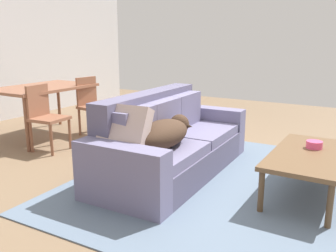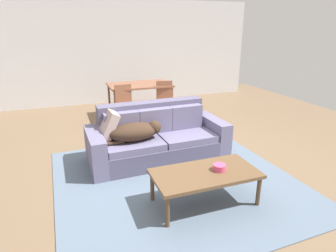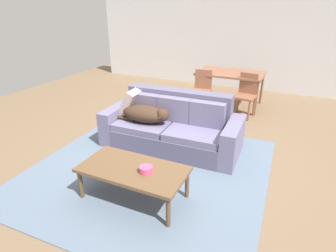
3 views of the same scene
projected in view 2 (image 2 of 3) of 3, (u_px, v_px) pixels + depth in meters
name	position (u px, v px, depth m)	size (l,w,h in m)	color
ground_plane	(162.00, 158.00, 4.63)	(10.00, 10.00, 0.00)	brown
back_partition	(113.00, 52.00, 7.74)	(8.00, 0.12, 2.70)	silver
area_rug	(175.00, 180.00, 3.97)	(3.14, 3.12, 0.01)	slate
couch	(157.00, 138.00, 4.58)	(2.18, 0.96, 0.87)	#58546F
dog_on_left_cushion	(136.00, 131.00, 4.23)	(0.92, 0.40, 0.27)	#3F2B1E
throw_pillow_by_left_arm	(107.00, 126.00, 4.25)	(0.13, 0.47, 0.47)	#B9A098
coffee_table	(205.00, 175.00, 3.35)	(1.23, 0.63, 0.42)	brown
bowl_on_coffee_table	(219.00, 167.00, 3.37)	(0.15, 0.15, 0.07)	#EA4C7F
dining_table	(140.00, 87.00, 6.66)	(1.41, 0.92, 0.76)	brown
dining_chair_near_left	(125.00, 103.00, 6.09)	(0.43, 0.43, 0.86)	brown
dining_chair_near_right	(165.00, 99.00, 6.41)	(0.45, 0.45, 0.87)	brown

